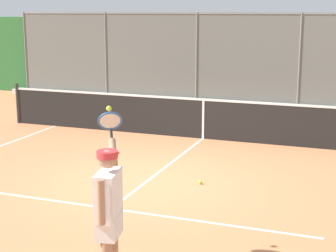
{
  "coord_description": "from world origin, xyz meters",
  "views": [
    {
      "loc": [
        -3.52,
        8.3,
        2.99
      ],
      "look_at": [
        -0.42,
        -0.03,
        1.05
      ],
      "focal_mm": 57.31,
      "sensor_mm": 36.0,
      "label": 1
    }
  ],
  "objects": [
    {
      "name": "tennis_ball_near_baseline",
      "position": [
        -0.93,
        -0.27,
        0.03
      ],
      "size": [
        0.07,
        0.07,
        0.07
      ],
      "primitive_type": "sphere",
      "color": "#CCDB33",
      "rests_on": "ground"
    },
    {
      "name": "tennis_net",
      "position": [
        0.0,
        -3.53,
        0.49
      ],
      "size": [
        10.44,
        0.09,
        1.07
      ],
      "color": "#2D2D2D",
      "rests_on": "ground"
    },
    {
      "name": "court_line_markings",
      "position": [
        0.0,
        1.69,
        0.0
      ],
      "size": [
        8.12,
        8.89,
        0.01
      ],
      "color": "white",
      "rests_on": "ground"
    },
    {
      "name": "fence_backdrop",
      "position": [
        0.0,
        -8.74,
        1.35
      ],
      "size": [
        19.12,
        1.37,
        2.9
      ],
      "color": "slate",
      "rests_on": "ground"
    },
    {
      "name": "ground_plane",
      "position": [
        0.0,
        0.0,
        0.0
      ],
      "size": [
        60.0,
        60.0,
        0.0
      ],
      "primitive_type": "plane",
      "color": "#C67A4C"
    },
    {
      "name": "tennis_player",
      "position": [
        -1.03,
        3.45,
        0.9
      ],
      "size": [
        0.66,
        1.26,
        1.84
      ],
      "rotation": [
        0.0,
        0.0,
        -1.37
      ],
      "color": "silver",
      "rests_on": "ground"
    }
  ]
}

